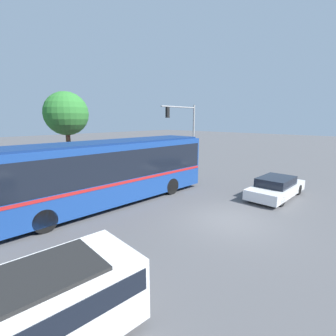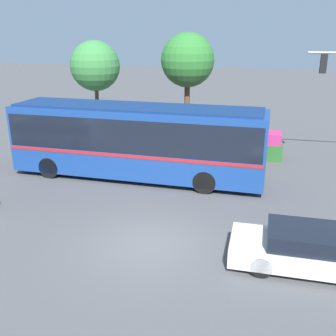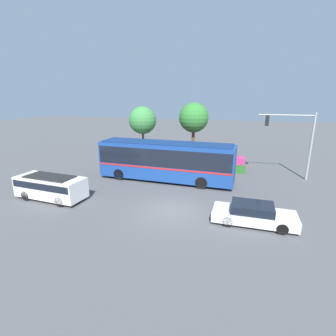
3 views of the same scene
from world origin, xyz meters
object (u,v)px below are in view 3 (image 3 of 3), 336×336
Objects in this scene: city_bus at (166,159)px; street_tree_left at (143,120)px; traffic_light_pole at (297,135)px; suv_left_lane at (51,186)px; street_tree_centre at (194,118)px; sedan_foreground at (253,214)px.

city_bus is 1.95× the size of street_tree_left.
city_bus is at bearing 18.71° from traffic_light_pole.
street_tree_centre is at bearing 64.80° from suv_left_lane.
city_bus is 7.94m from street_tree_centre.
street_tree_centre reaches higher than traffic_light_pole.
street_tree_centre reaches higher than city_bus.
city_bus is 2.01× the size of traffic_light_pole.
suv_left_lane is 20.39m from traffic_light_pole.
sedan_foreground is 15.41m from street_tree_centre.
street_tree_left reaches higher than sedan_foreground.
suv_left_lane is (-6.69, -6.36, -0.94)m from city_bus.
traffic_light_pole is (3.66, 9.84, 3.34)m from sedan_foreground.
street_tree_left is at bearing -55.01° from city_bus.
traffic_light_pole reaches higher than suv_left_lane.
sedan_foreground is 0.77× the size of street_tree_left.
traffic_light_pole is (10.83, 3.67, 1.98)m from city_bus.
sedan_foreground is 0.72× the size of street_tree_centre.
city_bus is at bearing -98.13° from street_tree_centre.
sedan_foreground is at bearing -65.51° from street_tree_centre.
traffic_light_pole is 0.90× the size of street_tree_centre.
traffic_light_pole reaches higher than city_bus.
city_bus is 2.28× the size of suv_left_lane.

